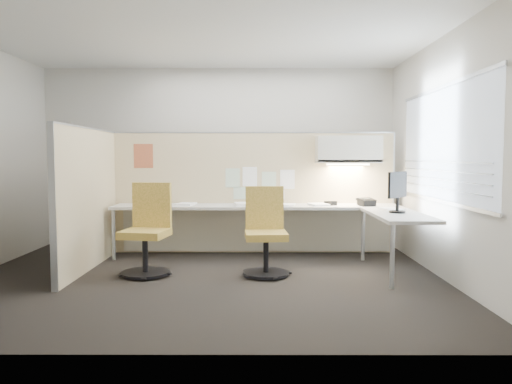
{
  "coord_description": "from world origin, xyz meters",
  "views": [
    {
      "loc": [
        0.61,
        -5.7,
        1.4
      ],
      "look_at": [
        0.59,
        0.8,
        0.95
      ],
      "focal_mm": 35.0,
      "sensor_mm": 36.0,
      "label": 1
    }
  ],
  "objects_px": {
    "phone": "(366,202)",
    "desk": "(281,215)",
    "chair_left": "(147,233)",
    "monitor": "(398,189)",
    "chair_right": "(265,234)"
  },
  "relations": [
    {
      "from": "desk",
      "to": "chair_left",
      "type": "bearing_deg",
      "value": -150.45
    },
    {
      "from": "desk",
      "to": "phone",
      "type": "height_order",
      "value": "phone"
    },
    {
      "from": "chair_left",
      "to": "monitor",
      "type": "relative_size",
      "value": 2.19
    },
    {
      "from": "chair_right",
      "to": "phone",
      "type": "xyz_separation_m",
      "value": [
        1.41,
        0.96,
        0.3
      ]
    },
    {
      "from": "chair_right",
      "to": "phone",
      "type": "bearing_deg",
      "value": 30.76
    },
    {
      "from": "monitor",
      "to": "phone",
      "type": "height_order",
      "value": "monitor"
    },
    {
      "from": "chair_left",
      "to": "monitor",
      "type": "bearing_deg",
      "value": 10.82
    },
    {
      "from": "desk",
      "to": "chair_right",
      "type": "xyz_separation_m",
      "value": [
        -0.22,
        -0.93,
        -0.12
      ]
    },
    {
      "from": "chair_left",
      "to": "phone",
      "type": "relative_size",
      "value": 4.12
    },
    {
      "from": "phone",
      "to": "monitor",
      "type": "bearing_deg",
      "value": -97.63
    },
    {
      "from": "chair_right",
      "to": "monitor",
      "type": "xyz_separation_m",
      "value": [
        1.59,
        0.09,
        0.53
      ]
    },
    {
      "from": "chair_right",
      "to": "monitor",
      "type": "relative_size",
      "value": 2.1
    },
    {
      "from": "phone",
      "to": "desk",
      "type": "bearing_deg",
      "value": 161.82
    },
    {
      "from": "monitor",
      "to": "phone",
      "type": "distance_m",
      "value": 0.92
    },
    {
      "from": "chair_left",
      "to": "phone",
      "type": "bearing_deg",
      "value": 27.92
    }
  ]
}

